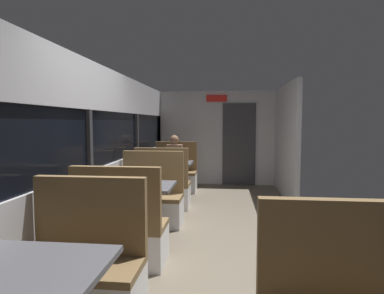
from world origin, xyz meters
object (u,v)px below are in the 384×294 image
(coffee_cup_primary, at_px, (156,181))
(bench_near_window_facing_entry, at_px, (83,276))
(bench_mid_window_facing_end, at_px, (121,235))
(bench_far_window_facing_end, at_px, (163,189))
(dining_table_far_window, at_px, (170,167))
(coffee_cup_secondary, at_px, (173,161))
(dining_table_mid_window, at_px, (138,192))
(seated_passenger, at_px, (175,168))
(bench_mid_window_facing_entry, at_px, (151,202))
(dining_table_near_window, at_px, (27,282))
(bench_far_window_facing_entry, at_px, (175,176))

(coffee_cup_primary, bearing_deg, bench_near_window_facing_entry, -97.49)
(bench_mid_window_facing_end, height_order, bench_far_window_facing_end, same)
(dining_table_far_window, relative_size, coffee_cup_secondary, 10.00)
(bench_mid_window_facing_end, bearing_deg, dining_table_mid_window, 90.00)
(seated_passenger, bearing_deg, coffee_cup_secondary, -82.67)
(seated_passenger, xyz_separation_m, coffee_cup_primary, (0.22, -2.92, 0.25))
(dining_table_far_window, height_order, bench_far_window_facing_end, bench_far_window_facing_end)
(dining_table_mid_window, xyz_separation_m, bench_mid_window_facing_end, (0.00, -0.70, -0.31))
(dining_table_mid_window, relative_size, dining_table_far_window, 1.00)
(bench_mid_window_facing_end, relative_size, seated_passenger, 0.87)
(dining_table_mid_window, bearing_deg, bench_near_window_facing_entry, -90.00)
(bench_mid_window_facing_entry, bearing_deg, dining_table_near_window, -90.00)
(bench_far_window_facing_entry, bearing_deg, dining_table_far_window, -90.00)
(bench_far_window_facing_end, bearing_deg, bench_near_window_facing_entry, -90.00)
(bench_near_window_facing_entry, bearing_deg, seated_passenger, 90.00)
(dining_table_near_window, bearing_deg, coffee_cup_primary, 84.68)
(seated_passenger, distance_m, coffee_cup_secondary, 0.79)
(seated_passenger, bearing_deg, bench_mid_window_facing_end, -90.00)
(bench_far_window_facing_entry, bearing_deg, bench_far_window_facing_end, -90.00)
(coffee_cup_primary, bearing_deg, bench_mid_window_facing_entry, 109.01)
(bench_mid_window_facing_entry, distance_m, dining_table_far_window, 1.67)
(bench_near_window_facing_entry, bearing_deg, bench_mid_window_facing_end, 90.00)
(seated_passenger, bearing_deg, bench_mid_window_facing_entry, -90.00)
(dining_table_near_window, height_order, dining_table_far_window, same)
(dining_table_near_window, height_order, bench_mid_window_facing_end, bench_mid_window_facing_end)
(coffee_cup_secondary, bearing_deg, bench_mid_window_facing_entry, -93.61)
(bench_far_window_facing_end, distance_m, coffee_cup_primary, 1.67)
(seated_passenger, relative_size, coffee_cup_primary, 14.00)
(bench_mid_window_facing_end, relative_size, bench_mid_window_facing_entry, 1.00)
(dining_table_far_window, xyz_separation_m, seated_passenger, (0.00, 0.63, -0.10))
(dining_table_near_window, xyz_separation_m, seated_passenger, (0.00, 5.31, -0.10))
(bench_far_window_facing_end, xyz_separation_m, coffee_cup_primary, (0.22, -1.59, 0.46))
(bench_near_window_facing_entry, relative_size, coffee_cup_primary, 12.22)
(bench_near_window_facing_entry, xyz_separation_m, bench_far_window_facing_entry, (0.00, 4.68, 0.00))
(dining_table_near_window, height_order, bench_near_window_facing_entry, bench_near_window_facing_entry)
(dining_table_mid_window, distance_m, bench_far_window_facing_entry, 3.06)
(bench_near_window_facing_entry, distance_m, dining_table_mid_window, 1.67)
(bench_mid_window_facing_end, bearing_deg, bench_mid_window_facing_entry, 90.00)
(bench_mid_window_facing_end, height_order, coffee_cup_secondary, bench_mid_window_facing_end)
(bench_near_window_facing_entry, bearing_deg, dining_table_mid_window, 90.00)
(dining_table_near_window, height_order, bench_far_window_facing_entry, bench_far_window_facing_entry)
(bench_far_window_facing_end, relative_size, seated_passenger, 0.87)
(bench_near_window_facing_entry, xyz_separation_m, coffee_cup_secondary, (0.10, 3.86, 0.46))
(seated_passenger, height_order, coffee_cup_secondary, seated_passenger)
(bench_mid_window_facing_entry, xyz_separation_m, coffee_cup_secondary, (0.10, 1.52, 0.46))
(bench_mid_window_facing_end, relative_size, bench_far_window_facing_end, 1.00)
(bench_mid_window_facing_entry, distance_m, seated_passenger, 2.28)
(bench_far_window_facing_entry, height_order, coffee_cup_secondary, bench_far_window_facing_entry)
(coffee_cup_primary, relative_size, coffee_cup_secondary, 1.00)
(bench_near_window_facing_entry, bearing_deg, coffee_cup_secondary, 88.58)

